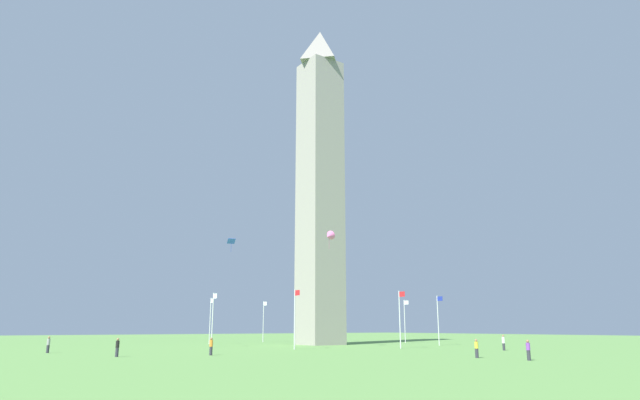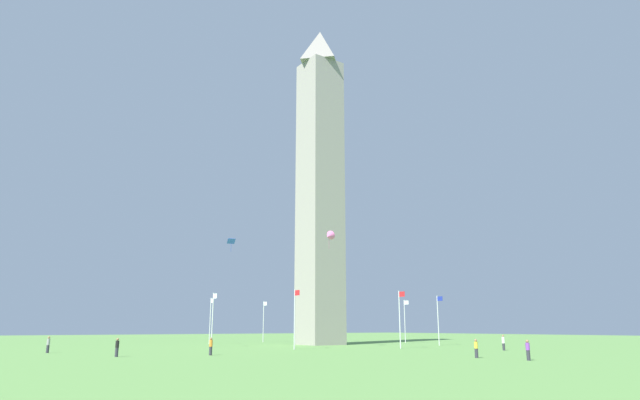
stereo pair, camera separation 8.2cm
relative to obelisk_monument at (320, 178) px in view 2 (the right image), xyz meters
The scene contains 18 objects.
ground_plane 26.02m from the obelisk_monument, ahead, with size 260.00×260.00×0.00m, color #609347.
obelisk_monument is the anchor object (origin of this frame).
flagpole_n 28.25m from the obelisk_monument, ahead, with size 1.12×0.14×7.11m.
flagpole_ne 28.24m from the obelisk_monument, 44.85° to the left, with size 1.12×0.14×7.11m.
flagpole_e 28.21m from the obelisk_monument, 89.78° to the left, with size 1.12×0.14×7.11m.
flagpole_se 28.18m from the obelisk_monument, 134.85° to the left, with size 1.12×0.14×7.11m.
flagpole_s 28.17m from the obelisk_monument, behind, with size 1.12×0.14×7.11m.
flagpole_sw 28.18m from the obelisk_monument, 134.85° to the right, with size 1.12×0.14×7.11m.
flagpole_w 28.21m from the obelisk_monument, 89.78° to the right, with size 1.12×0.14×7.11m.
flagpole_nw 28.24m from the obelisk_monument, 44.85° to the right, with size 1.12×0.14×7.11m.
person_yellow_shirt 45.65m from the obelisk_monument, 13.97° to the right, with size 0.32×0.32×1.61m.
person_orange_shirt 41.25m from the obelisk_monument, 53.47° to the right, with size 0.32×0.32×1.65m.
person_white_shirt 38.45m from the obelisk_monument, 11.43° to the left, with size 0.32×0.32×1.76m.
person_gray_shirt 46.05m from the obelisk_monument, 81.79° to the right, with size 0.32×0.32×1.68m.
person_black_shirt 45.92m from the obelisk_monument, 63.42° to the right, with size 0.32×0.32×1.65m.
person_purple_shirt 49.51m from the obelisk_monument, 11.76° to the right, with size 0.32×0.32×1.62m.
kite_blue_diamond 19.33m from the obelisk_monument, 89.06° to the right, with size 1.14×1.26×1.81m.
kite_pink_delta 17.44m from the obelisk_monument, 29.64° to the right, with size 1.71×1.82×2.45m.
Camera 2 is at (69.38, -48.41, 2.64)m, focal length 30.61 mm.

